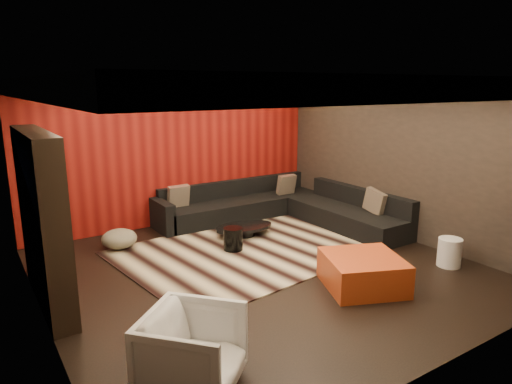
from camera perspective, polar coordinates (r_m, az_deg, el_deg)
floor at (r=7.01m, az=0.65°, el=-9.73°), size 6.00×6.00×0.02m
ceiling at (r=6.45m, az=0.71°, el=14.00°), size 6.00×6.00×0.02m
wall_back at (r=9.20m, az=-9.87°, el=4.76°), size 6.00×0.02×2.80m
wall_left at (r=5.55m, az=-26.11°, el=-1.95°), size 0.02×6.00×2.80m
wall_right at (r=8.61m, az=17.58°, el=3.77°), size 0.02×6.00×2.80m
red_feature_wall at (r=9.17m, az=-9.77°, el=4.73°), size 5.98×0.05×2.78m
soffit_back at (r=8.82m, az=-9.38°, el=12.84°), size 6.00×0.60×0.22m
soffit_front at (r=4.47m, az=20.86°, el=11.97°), size 6.00×0.60×0.22m
soffit_left at (r=5.43m, az=-24.21°, el=11.75°), size 0.60×4.80×0.22m
soffit_right at (r=8.27m, az=16.82°, el=12.45°), size 0.60×4.80×0.22m
cove_back at (r=8.51m, az=-8.40°, el=12.26°), size 4.80×0.08×0.04m
cove_front at (r=4.69m, az=17.36°, el=11.14°), size 4.80×0.08×0.04m
cove_left at (r=5.50m, az=-20.58°, el=11.13°), size 0.08×4.80×0.04m
cove_right at (r=8.01m, az=15.17°, el=11.90°), size 0.08×4.80×0.04m
tv_surround at (r=6.22m, az=-25.12°, el=-3.19°), size 0.30×2.00×2.20m
tv_screen at (r=6.16m, az=-23.97°, el=0.14°), size 0.04×1.30×0.80m
tv_shelf at (r=6.35m, az=-23.34°, el=-6.47°), size 0.04×1.60×0.04m
rug at (r=7.75m, az=-1.29°, el=-7.27°), size 4.33×3.46×0.02m
coffee_table at (r=8.43m, az=-1.51°, el=-4.82°), size 1.19×1.19×0.18m
drum_stool at (r=7.69m, az=-2.88°, el=-5.87°), size 0.40×0.40×0.38m
striped_pouf at (r=8.11m, az=-16.72°, el=-5.62°), size 0.73×0.73×0.32m
white_side_table at (r=7.66m, az=23.03°, el=-6.95°), size 0.45×0.45×0.44m
orange_ottoman at (r=6.52m, az=13.20°, el=-9.71°), size 1.31×1.31×0.44m
armchair at (r=4.38m, az=-7.94°, el=-19.19°), size 1.17×1.17×0.77m
sectional_sofa at (r=9.31m, az=3.12°, el=-2.12°), size 3.65×3.50×0.75m
throw_pillows at (r=9.08m, az=2.85°, el=-0.19°), size 3.14×2.74×0.50m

